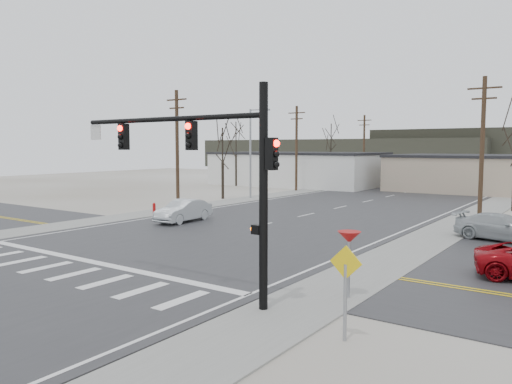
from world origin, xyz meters
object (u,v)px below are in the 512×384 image
at_px(sedan_crossing, 183,211).
at_px(car_far_b, 446,175).
at_px(fire_hydrant, 154,208).
at_px(car_far_a, 473,187).
at_px(traffic_signal_mast, 216,163).
at_px(car_parked_silver, 502,228).

xyz_separation_m(sedan_crossing, car_far_b, (2.63, 58.85, -0.16)).
distance_m(fire_hydrant, sedan_crossing, 5.22).
height_order(fire_hydrant, car_far_a, car_far_a).
height_order(sedan_crossing, car_far_a, sedan_crossing).
relative_size(fire_hydrant, sedan_crossing, 0.19).
bearing_deg(fire_hydrant, traffic_signal_mast, -38.13).
relative_size(car_far_a, car_parked_silver, 0.98).
bearing_deg(sedan_crossing, car_far_a, 66.43).
bearing_deg(car_parked_silver, car_far_a, 25.45).
bearing_deg(traffic_signal_mast, fire_hydrant, 141.87).
xyz_separation_m(fire_hydrant, sedan_crossing, (4.87, -1.85, 0.36)).
distance_m(fire_hydrant, car_far_b, 57.49).
bearing_deg(car_far_b, car_far_a, -62.36).
relative_size(sedan_crossing, car_far_a, 0.94).
bearing_deg(traffic_signal_mast, car_far_a, 91.63).
relative_size(traffic_signal_mast, car_far_b, 2.53).
xyz_separation_m(traffic_signal_mast, sedan_crossing, (-13.22, 12.35, -3.87)).
distance_m(traffic_signal_mast, fire_hydrant, 23.39).
relative_size(car_far_a, car_far_b, 1.39).
bearing_deg(car_far_a, fire_hydrant, 75.37).
relative_size(fire_hydrant, car_far_b, 0.25).
relative_size(sedan_crossing, car_parked_silver, 0.92).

